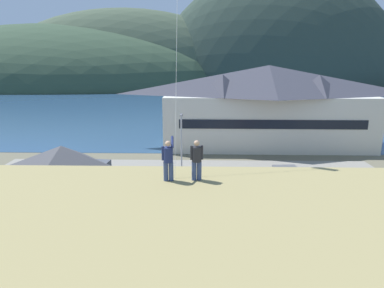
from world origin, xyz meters
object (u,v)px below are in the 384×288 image
moored_boat_inner_slip (179,121)px  parked_car_mid_row_center (123,208)px  person_kite_flyer (168,159)px  parked_car_mid_row_near (358,184)px  harbor_lodge (267,105)px  storage_shed_near_lot (64,174)px  parked_car_back_row_right (284,176)px  parked_car_front_row_silver (13,178)px  parked_car_back_row_left (179,182)px  parking_light_pole (181,139)px  moored_boat_wharfside (177,121)px  moored_boat_outer_mooring (220,125)px  person_companion (197,159)px  wharf_dock (197,127)px  parked_car_lone_by_shed (303,203)px  parked_car_front_row_red (374,209)px  parked_car_corner_spot (198,210)px

moored_boat_inner_slip → parked_car_mid_row_center: 35.66m
person_kite_flyer → parked_car_mid_row_near: bearing=43.1°
harbor_lodge → moored_boat_inner_slip: (-12.29, 14.02, -4.85)m
storage_shed_near_lot → parked_car_back_row_right: (18.44, 4.05, -1.47)m
parked_car_front_row_silver → parked_car_back_row_left: (14.89, -0.64, 0.00)m
parked_car_mid_row_center → parking_light_pole: size_ratio=0.72×
parked_car_mid_row_near → moored_boat_wharfside: bearing=119.5°
moored_boat_outer_mooring → person_companion: bearing=-94.9°
parked_car_back_row_right → person_kite_flyer: size_ratio=2.33×
parked_car_mid_row_near → parked_car_mid_row_center: size_ratio=0.99×
wharf_dock → moored_boat_wharfside: (-3.53, 3.43, 0.37)m
parked_car_back_row_right → person_companion: 18.48m
parked_car_lone_by_shed → parked_car_front_row_red: same height
wharf_dock → parked_car_back_row_left: size_ratio=2.87×
moored_boat_outer_mooring → parked_car_mid_row_center: size_ratio=1.97×
parked_car_front_row_red → parked_car_lone_by_shed: bearing=169.5°
storage_shed_near_lot → person_kite_flyer: size_ratio=3.78×
wharf_dock → parked_car_mid_row_center: parked_car_mid_row_center is taller
parked_car_front_row_silver → person_kite_flyer: bearing=-43.6°
parked_car_back_row_left → parked_car_corner_spot: (1.64, -5.52, 0.00)m
moored_boat_wharfside → parked_car_mid_row_near: bearing=-60.5°
moored_boat_wharfside → parked_car_mid_row_center: size_ratio=1.72×
parked_car_corner_spot → parking_light_pole: 11.09m
parked_car_back_row_right → parked_car_mid_row_center: same height
moored_boat_inner_slip → parking_light_pole: (1.77, -25.17, 2.91)m
storage_shed_near_lot → parked_car_back_row_right: storage_shed_near_lot is taller
parked_car_front_row_red → parked_car_back_row_right: bearing=124.8°
parking_light_pole → person_companion: 19.40m
harbor_lodge → parking_light_pole: bearing=-133.3°
parked_car_front_row_red → person_companion: (-12.51, -8.75, 6.32)m
parked_car_mid_row_near → person_companion: person_companion is taller
moored_boat_wharfside → moored_boat_outer_mooring: same height
moored_boat_outer_mooring → person_companion: (-3.47, -40.63, 6.66)m
moored_boat_outer_mooring → parked_car_mid_row_near: (10.23, -26.80, 0.34)m
parked_car_lone_by_shed → moored_boat_outer_mooring: bearing=98.0°
wharf_dock → parked_car_back_row_right: 27.03m
parked_car_back_row_right → moored_boat_wharfside: bearing=111.7°
parked_car_front_row_red → person_kite_flyer: bearing=-147.1°
parked_car_back_row_left → parked_car_mid_row_near: 15.31m
parked_car_front_row_silver → person_kite_flyer: (15.30, -14.57, 6.34)m
parked_car_mid_row_near → parked_car_back_row_right: same height
moored_boat_outer_mooring → parked_car_front_row_red: (9.05, -31.88, 0.34)m
moored_boat_wharfside → person_companion: 45.37m
moored_boat_outer_mooring → harbor_lodge: bearing=-62.9°
parked_car_lone_by_shed → person_companion: bearing=-129.0°
harbor_lodge → parked_car_mid_row_center: bearing=-123.3°
moored_boat_outer_mooring → parked_car_corner_spot: moored_boat_outer_mooring is taller
person_kite_flyer → person_companion: person_kite_flyer is taller
moored_boat_inner_slip → person_companion: size_ratio=3.28×
wharf_dock → person_companion: (0.25, -41.29, 7.03)m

